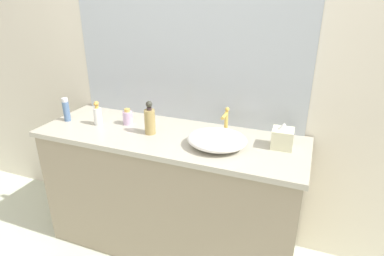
{
  "coord_description": "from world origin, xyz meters",
  "views": [
    {
      "loc": [
        0.76,
        -1.31,
        1.73
      ],
      "look_at": [
        0.1,
        0.37,
        0.97
      ],
      "focal_mm": 30.1,
      "sensor_mm": 36.0,
      "label": 1
    }
  ],
  "objects_px": {
    "perfume_bottle": "(150,120)",
    "tissue_box": "(283,137)",
    "lotion_bottle": "(66,110)",
    "soap_dispenser": "(98,115)",
    "spray_can": "(128,117)",
    "sink_basin": "(217,139)"
  },
  "relations": [
    {
      "from": "lotion_bottle",
      "to": "tissue_box",
      "type": "bearing_deg",
      "value": 4.39
    },
    {
      "from": "lotion_bottle",
      "to": "tissue_box",
      "type": "xyz_separation_m",
      "value": [
        1.48,
        0.11,
        -0.02
      ]
    },
    {
      "from": "tissue_box",
      "to": "perfume_bottle",
      "type": "bearing_deg",
      "value": -172.95
    },
    {
      "from": "lotion_bottle",
      "to": "soap_dispenser",
      "type": "bearing_deg",
      "value": 3.78
    },
    {
      "from": "soap_dispenser",
      "to": "lotion_bottle",
      "type": "distance_m",
      "value": 0.25
    },
    {
      "from": "perfume_bottle",
      "to": "spray_can",
      "type": "distance_m",
      "value": 0.24
    },
    {
      "from": "perfume_bottle",
      "to": "tissue_box",
      "type": "bearing_deg",
      "value": 7.05
    },
    {
      "from": "sink_basin",
      "to": "spray_can",
      "type": "distance_m",
      "value": 0.69
    },
    {
      "from": "lotion_bottle",
      "to": "spray_can",
      "type": "distance_m",
      "value": 0.45
    },
    {
      "from": "spray_can",
      "to": "tissue_box",
      "type": "distance_m",
      "value": 1.04
    },
    {
      "from": "perfume_bottle",
      "to": "tissue_box",
      "type": "height_order",
      "value": "perfume_bottle"
    },
    {
      "from": "perfume_bottle",
      "to": "tissue_box",
      "type": "distance_m",
      "value": 0.82
    },
    {
      "from": "sink_basin",
      "to": "lotion_bottle",
      "type": "relative_size",
      "value": 2.13
    },
    {
      "from": "sink_basin",
      "to": "lotion_bottle",
      "type": "height_order",
      "value": "lotion_bottle"
    },
    {
      "from": "sink_basin",
      "to": "soap_dispenser",
      "type": "height_order",
      "value": "soap_dispenser"
    },
    {
      "from": "lotion_bottle",
      "to": "spray_can",
      "type": "xyz_separation_m",
      "value": [
        0.44,
        0.1,
        -0.03
      ]
    },
    {
      "from": "soap_dispenser",
      "to": "lotion_bottle",
      "type": "height_order",
      "value": "soap_dispenser"
    },
    {
      "from": "tissue_box",
      "to": "spray_can",
      "type": "bearing_deg",
      "value": -179.26
    },
    {
      "from": "perfume_bottle",
      "to": "spray_can",
      "type": "height_order",
      "value": "perfume_bottle"
    },
    {
      "from": "perfume_bottle",
      "to": "spray_can",
      "type": "bearing_deg",
      "value": 158.41
    },
    {
      "from": "spray_can",
      "to": "sink_basin",
      "type": "bearing_deg",
      "value": -9.42
    },
    {
      "from": "soap_dispenser",
      "to": "tissue_box",
      "type": "relative_size",
      "value": 1.09
    }
  ]
}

